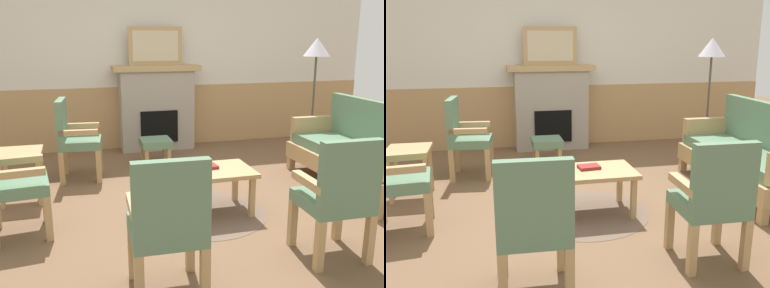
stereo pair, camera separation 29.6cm
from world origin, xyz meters
The scene contains 15 objects.
ground_plane centered at (0.00, 0.00, 0.00)m, with size 14.00×14.00×0.00m, color brown.
wall_back centered at (0.00, 2.60, 1.31)m, with size 7.20×0.14×2.70m.
fireplace centered at (0.00, 2.35, 0.65)m, with size 1.30×0.44×1.28m.
framed_picture centered at (0.00, 2.35, 1.56)m, with size 0.80×0.04×0.56m.
couch centered at (1.84, 0.00, 0.40)m, with size 0.70×1.80×0.98m.
coffee_table centered at (-0.06, -0.25, 0.39)m, with size 0.96×0.56×0.44m.
round_rug centered at (-0.06, -0.25, 0.00)m, with size 1.25×1.25×0.01m, color brown.
book_on_table centered at (-0.01, -0.20, 0.46)m, with size 0.21×0.15×0.03m, color maroon.
footstool centered at (-0.19, 1.48, 0.28)m, with size 0.40×0.40×0.36m.
armchair_near_fireplace centered at (-1.24, 1.17, 0.54)m, with size 0.52×0.52×0.98m.
armchair_by_window_left centered at (-1.79, -0.29, 0.54)m, with size 0.53×0.53×0.98m.
armchair_front_left centered at (0.66, -1.38, 0.54)m, with size 0.49×0.49×0.98m.
armchair_front_center centered at (-0.68, -1.52, 0.54)m, with size 0.50×0.50×0.98m.
side_table centered at (-1.79, 0.56, 0.43)m, with size 0.44×0.44×0.55m.
floor_lamp_by_couch centered at (2.04, 1.29, 1.45)m, with size 0.36×0.36×1.68m.
Camera 2 is at (-0.93, -4.05, 1.68)m, focal length 39.72 mm.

